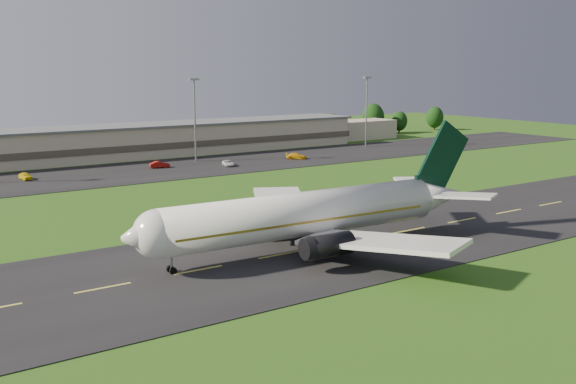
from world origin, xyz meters
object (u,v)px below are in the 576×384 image
light_mast_east (367,103)px  service_vehicle_c (228,163)px  airliner (309,214)px  terminal (174,139)px  light_mast_centre (195,110)px  service_vehicle_b (160,165)px  service_vehicle_d (296,156)px  service_vehicle_a (25,176)px

light_mast_east → service_vehicle_c: 54.89m
airliner → service_vehicle_c: airliner is taller
light_mast_east → service_vehicle_c: (-52.26, -11.74, -11.99)m
terminal → light_mast_centre: size_ratio=7.13×
light_mast_east → service_vehicle_c: bearing=-167.3°
terminal → service_vehicle_b: terminal is taller
service_vehicle_b → service_vehicle_c: (14.61, -6.14, -0.11)m
airliner → service_vehicle_d: (45.31, 69.06, -3.81)m
terminal → light_mast_east: (53.60, -16.18, 8.75)m
service_vehicle_a → service_vehicle_c: bearing=-15.8°
service_vehicle_a → service_vehicle_d: service_vehicle_d is taller
light_mast_east → service_vehicle_d: light_mast_east is taller
airliner → service_vehicle_d: airliner is taller
service_vehicle_a → service_vehicle_b: bearing=-8.1°
service_vehicle_a → service_vehicle_d: bearing=-12.5°
service_vehicle_d → light_mast_centre: bearing=105.0°
service_vehicle_c → service_vehicle_d: size_ratio=0.90×
service_vehicle_b → service_vehicle_d: 35.01m
airliner → service_vehicle_d: bearing=59.3°
airliner → terminal: size_ratio=0.35×
terminal → service_vehicle_c: 28.14m
light_mast_centre → service_vehicle_a: light_mast_centre is taller
terminal → service_vehicle_d: bearing=-51.9°
service_vehicle_a → service_vehicle_d: (63.95, -5.80, 0.02)m
service_vehicle_b → service_vehicle_d: service_vehicle_b is taller
airliner → terminal: bearing=78.6°
service_vehicle_b → service_vehicle_d: bearing=-88.0°
light_mast_east → terminal: bearing=163.2°
airliner → light_mast_east: light_mast_east is taller
light_mast_centre → service_vehicle_b: light_mast_centre is taller
service_vehicle_a → service_vehicle_b: size_ratio=0.94×
airliner → service_vehicle_b: bearing=84.4°
terminal → service_vehicle_d: terminal is taller
light_mast_centre → light_mast_east: bearing=0.0°
terminal → service_vehicle_a: (-42.63, -21.36, -3.16)m
light_mast_centre → light_mast_east: size_ratio=1.00×
terminal → service_vehicle_a: terminal is taller
light_mast_centre → service_vehicle_c: light_mast_centre is taller
airliner → service_vehicle_a: (-18.64, 74.86, -3.83)m
light_mast_centre → terminal: bearing=85.0°
service_vehicle_c → light_mast_centre: bearing=118.4°
airliner → service_vehicle_a: 77.25m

